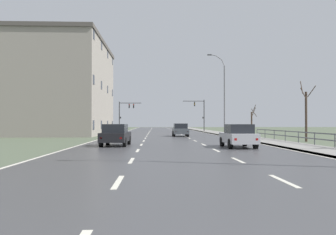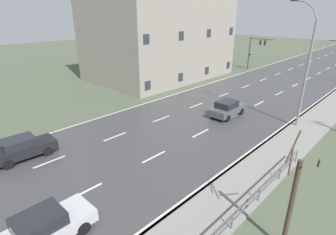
# 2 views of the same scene
# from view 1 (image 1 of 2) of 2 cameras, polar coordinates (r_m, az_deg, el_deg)

# --- Properties ---
(ground_plane) EXTENTS (160.00, 160.00, 0.12)m
(ground_plane) POSITION_cam_1_polar(r_m,az_deg,el_deg) (50.30, -0.65, -2.83)
(ground_plane) COLOR #4C5642
(road_asphalt_strip) EXTENTS (14.00, 120.00, 0.03)m
(road_asphalt_strip) POSITION_cam_1_polar(r_m,az_deg,el_deg) (62.29, -0.94, -2.39)
(road_asphalt_strip) COLOR #3D3D3F
(road_asphalt_strip) RESTS_ON ground
(sidewalk_right) EXTENTS (3.00, 120.00, 0.12)m
(sidewalk_right) POSITION_cam_1_polar(r_m,az_deg,el_deg) (63.03, 6.75, -2.32)
(sidewalk_right) COLOR gray
(sidewalk_right) RESTS_ON ground
(guardrail) EXTENTS (0.07, 29.98, 1.00)m
(guardrail) POSITION_cam_1_polar(r_m,az_deg,el_deg) (24.99, 24.41, -3.00)
(guardrail) COLOR #515459
(guardrail) RESTS_ON ground
(street_lamp_midground) EXTENTS (2.33, 0.24, 10.48)m
(street_lamp_midground) POSITION_cam_1_polar(r_m,az_deg,el_deg) (44.81, 9.16, 3.60)
(street_lamp_midground) COLOR slate
(street_lamp_midground) RESTS_ON ground
(traffic_signal_right) EXTENTS (4.10, 0.36, 5.98)m
(traffic_signal_right) POSITION_cam_1_polar(r_m,az_deg,el_deg) (65.03, 5.39, 1.07)
(traffic_signal_right) COLOR #38383A
(traffic_signal_right) RESTS_ON ground
(traffic_signal_left) EXTENTS (4.11, 0.36, 5.56)m
(traffic_signal_left) POSITION_cam_1_polar(r_m,az_deg,el_deg) (64.08, -7.15, 1.04)
(traffic_signal_left) COLOR #38383A
(traffic_signal_left) RESTS_ON ground
(car_far_right) EXTENTS (1.98, 4.17, 1.57)m
(car_far_right) POSITION_cam_1_polar(r_m,az_deg,el_deg) (25.08, -8.65, -2.83)
(car_far_right) COLOR black
(car_far_right) RESTS_ON ground
(car_near_right) EXTENTS (1.88, 4.12, 1.57)m
(car_near_right) POSITION_cam_1_polar(r_m,az_deg,el_deg) (23.57, 11.52, -2.95)
(car_near_right) COLOR #B7B7BC
(car_near_right) RESTS_ON ground
(car_distant) EXTENTS (1.86, 4.11, 1.57)m
(car_distant) POSITION_cam_1_polar(r_m,az_deg,el_deg) (41.79, 2.05, -2.05)
(car_distant) COLOR #474C51
(car_distant) RESTS_ON ground
(brick_building) EXTENTS (14.02, 20.52, 13.09)m
(brick_building) POSITION_cam_1_polar(r_m,az_deg,el_deg) (51.57, -18.03, 4.62)
(brick_building) COLOR gray
(brick_building) RESTS_ON ground
(bare_tree_mid) EXTENTS (1.16, 1.18, 5.39)m
(bare_tree_mid) POSITION_cam_1_polar(r_m,az_deg,el_deg) (32.64, 21.86, 0.53)
(bare_tree_mid) COLOR #423328
(bare_tree_mid) RESTS_ON ground
(bare_tree_far) EXTENTS (0.88, 1.20, 4.04)m
(bare_tree_far) POSITION_cam_1_polar(r_m,az_deg,el_deg) (46.64, 13.71, -0.72)
(bare_tree_far) COLOR #423328
(bare_tree_far) RESTS_ON ground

